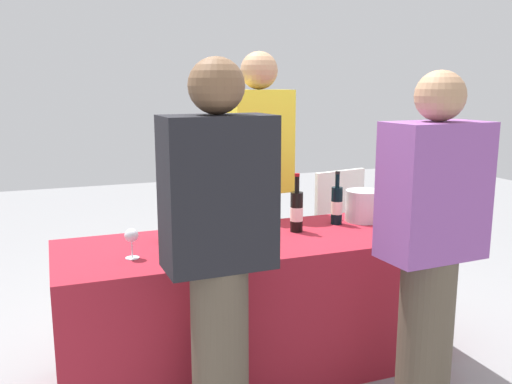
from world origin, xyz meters
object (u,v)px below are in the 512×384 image
object	(u,v)px
wine_bottle_1	(224,215)
ice_bucket	(364,206)
wine_bottle_2	(297,211)
wine_glass_0	(131,237)
wine_bottle_0	(166,220)
menu_board	(339,232)
wine_bottle_3	(337,205)
guest_0	(219,251)
guest_1	(431,244)
server_pouring	(259,178)
wine_glass_2	(205,229)
wine_glass_1	(173,232)

from	to	relation	value
wine_bottle_1	ice_bucket	distance (m)	0.88
wine_bottle_2	wine_glass_0	world-z (taller)	wine_bottle_2
wine_bottle_0	menu_board	size ratio (longest dim) A/B	0.35
wine_bottle_3	wine_glass_0	bearing A→B (deg)	-169.13
wine_bottle_2	guest_0	bearing A→B (deg)	-135.13
wine_bottle_2	wine_bottle_3	world-z (taller)	wine_bottle_2
wine_bottle_1	ice_bucket	bearing A→B (deg)	3.52
guest_1	server_pouring	bearing A→B (deg)	99.09
wine_glass_2	guest_0	size ratio (longest dim) A/B	0.08
wine_bottle_1	wine_glass_0	size ratio (longest dim) A/B	2.30
wine_bottle_3	server_pouring	bearing A→B (deg)	122.46
wine_bottle_0	menu_board	bearing A→B (deg)	26.42
wine_bottle_0	wine_bottle_3	size ratio (longest dim) A/B	1.03
wine_bottle_1	wine_bottle_3	distance (m)	0.70
wine_bottle_1	guest_0	xyz separation A→B (m)	(-0.23, -0.66, 0.02)
guest_0	menu_board	bearing A→B (deg)	44.63
wine_bottle_3	guest_0	xyz separation A→B (m)	(-0.92, -0.70, 0.03)
wine_glass_0	guest_1	size ratio (longest dim) A/B	0.09
server_pouring	guest_1	size ratio (longest dim) A/B	1.09
wine_bottle_2	guest_0	distance (m)	0.90
wine_bottle_1	wine_glass_0	world-z (taller)	wine_bottle_1
wine_bottle_0	wine_bottle_2	distance (m)	0.71
wine_glass_1	guest_0	xyz separation A→B (m)	(0.08, -0.47, 0.04)
wine_bottle_1	wine_glass_1	size ratio (longest dim) A/B	2.20
wine_glass_2	guest_1	xyz separation A→B (m)	(0.83, -0.66, 0.02)
wine_bottle_0	guest_1	bearing A→B (deg)	-40.22
guest_1	wine_bottle_1	bearing A→B (deg)	127.39
wine_glass_1	ice_bucket	distance (m)	1.21
wine_bottle_3	menu_board	size ratio (longest dim) A/B	0.34
wine_bottle_3	wine_glass_2	world-z (taller)	wine_bottle_3
guest_0	wine_glass_1	bearing A→B (deg)	98.17
ice_bucket	server_pouring	xyz separation A→B (m)	(-0.48, 0.46, 0.12)
wine_glass_0	server_pouring	bearing A→B (deg)	37.85
ice_bucket	wine_bottle_1	bearing A→B (deg)	-176.48
wine_glass_2	ice_bucket	world-z (taller)	ice_bucket
wine_glass_0	wine_glass_1	size ratio (longest dim) A/B	0.96
server_pouring	guest_1	world-z (taller)	server_pouring
wine_bottle_3	wine_glass_0	distance (m)	1.22
guest_1	wine_bottle_3	bearing A→B (deg)	86.06
wine_glass_2	server_pouring	size ratio (longest dim) A/B	0.08
wine_bottle_1	menu_board	bearing A→B (deg)	33.53
wine_bottle_0	server_pouring	xyz separation A→B (m)	(0.69, 0.48, 0.10)
wine_glass_1	server_pouring	xyz separation A→B (m)	(0.71, 0.70, 0.11)
wine_bottle_2	wine_bottle_3	distance (m)	0.29
wine_bottle_0	ice_bucket	xyz separation A→B (m)	(1.18, 0.02, -0.02)
wine_glass_1	ice_bucket	bearing A→B (deg)	11.28
guest_1	wine_bottle_2	bearing A→B (deg)	106.32
wine_glass_1	ice_bucket	size ratio (longest dim) A/B	0.69
wine_bottle_0	ice_bucket	bearing A→B (deg)	0.90
ice_bucket	menu_board	bearing A→B (deg)	71.39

